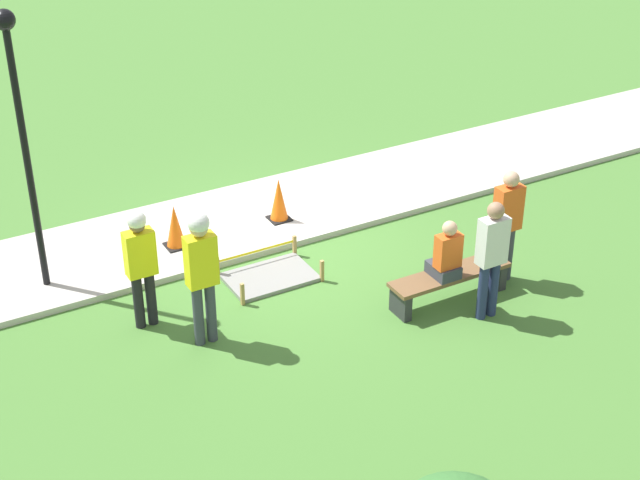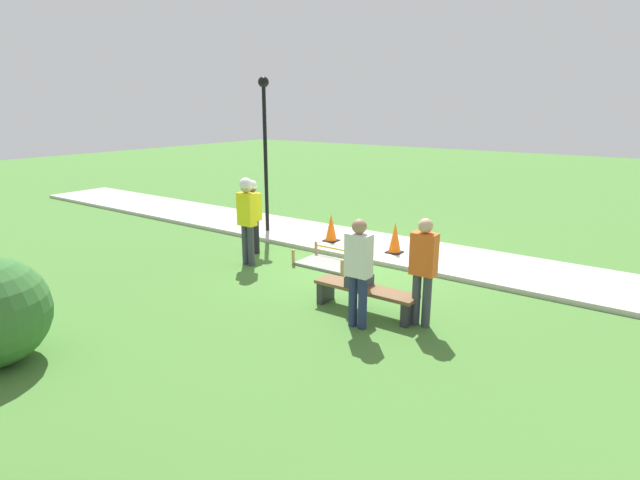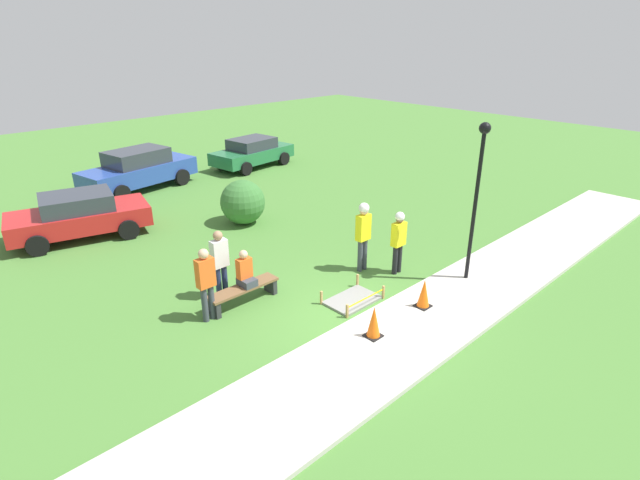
{
  "view_description": "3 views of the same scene",
  "coord_description": "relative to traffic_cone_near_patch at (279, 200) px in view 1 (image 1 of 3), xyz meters",
  "views": [
    {
      "loc": [
        5.99,
        11.74,
        7.62
      ],
      "look_at": [
        0.34,
        1.69,
        1.11
      ],
      "focal_mm": 55.0,
      "sensor_mm": 36.0,
      "label": 1
    },
    {
      "loc": [
        -5.36,
        9.29,
        3.43
      ],
      "look_at": [
        0.24,
        1.45,
        0.82
      ],
      "focal_mm": 28.0,
      "sensor_mm": 36.0,
      "label": 2
    },
    {
      "loc": [
        -7.3,
        -6.49,
        6.12
      ],
      "look_at": [
        0.75,
        1.94,
        1.18
      ],
      "focal_mm": 28.0,
      "sensor_mm": 36.0,
      "label": 3
    }
  ],
  "objects": [
    {
      "name": "park_bench",
      "position": [
        -1.08,
        3.17,
        -0.13
      ],
      "size": [
        1.84,
        0.44,
        0.45
      ],
      "color": "#2D2D33",
      "rests_on": "ground_plane"
    },
    {
      "name": "bystander_in_orange_shirt",
      "position": [
        -2.07,
        3.12,
        0.55
      ],
      "size": [
        0.4,
        0.23,
        1.76
      ],
      "color": "#383D47",
      "rests_on": "ground_plane"
    },
    {
      "name": "traffic_cone_near_patch",
      "position": [
        0.0,
        0.0,
        0.0
      ],
      "size": [
        0.34,
        0.34,
        0.72
      ],
      "color": "black",
      "rests_on": "sidewalk"
    },
    {
      "name": "ground_plane",
      "position": [
        0.29,
        0.79,
        -0.46
      ],
      "size": [
        60.0,
        60.0,
        0.0
      ],
      "primitive_type": "plane",
      "color": "#477A33"
    },
    {
      "name": "worker_assistant",
      "position": [
        2.9,
        1.66,
        0.59
      ],
      "size": [
        0.4,
        0.25,
        1.75
      ],
      "color": "black",
      "rests_on": "ground_plane"
    },
    {
      "name": "sidewalk",
      "position": [
        0.29,
        -0.36,
        -0.41
      ],
      "size": [
        28.0,
        2.3,
        0.1
      ],
      "color": "#BCB7AD",
      "rests_on": "ground_plane"
    },
    {
      "name": "wet_concrete_patch",
      "position": [
        0.89,
        1.43,
        -0.42
      ],
      "size": [
        1.34,
        0.91,
        0.35
      ],
      "color": "gray",
      "rests_on": "ground_plane"
    },
    {
      "name": "lamppost_near",
      "position": [
        3.84,
        0.1,
        2.27
      ],
      "size": [
        0.28,
        0.28,
        4.03
      ],
      "color": "black",
      "rests_on": "sidewalk"
    },
    {
      "name": "person_seated_on_bench",
      "position": [
        -0.95,
        3.22,
        0.34
      ],
      "size": [
        0.36,
        0.44,
        0.89
      ],
      "color": "#383D47",
      "rests_on": "park_bench"
    },
    {
      "name": "bystander_in_gray_shirt",
      "position": [
        -1.29,
        3.77,
        0.55
      ],
      "size": [
        0.4,
        0.23,
        1.77
      ],
      "color": "navy",
      "rests_on": "ground_plane"
    },
    {
      "name": "worker_supervisor",
      "position": [
        2.35,
        2.43,
        0.73
      ],
      "size": [
        0.4,
        0.28,
        1.94
      ],
      "color": "#383D47",
      "rests_on": "ground_plane"
    },
    {
      "name": "traffic_cone_far_patch",
      "position": [
        1.79,
        0.0,
        -0.01
      ],
      "size": [
        0.34,
        0.34,
        0.7
      ],
      "color": "black",
      "rests_on": "sidewalk"
    }
  ]
}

